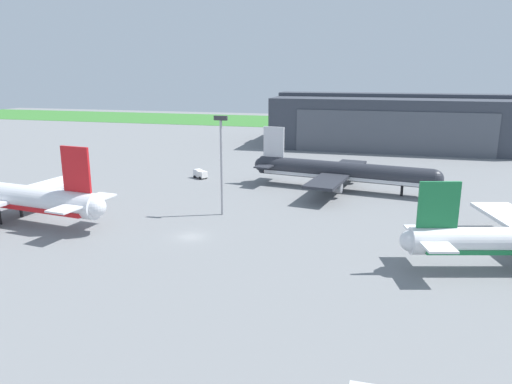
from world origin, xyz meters
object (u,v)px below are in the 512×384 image
(fuel_bowser, at_px, (200,174))
(airliner_far_left, at_px, (342,172))
(maintenance_hangar, at_px, (393,121))
(apron_light_mast, at_px, (221,157))
(airliner_near_right, at_px, (1,196))

(fuel_bowser, bearing_deg, airliner_far_left, -5.06)
(maintenance_hangar, relative_size, apron_light_mast, 4.41)
(maintenance_hangar, xyz_separation_m, fuel_bowser, (-45.19, -67.17, -7.38))
(maintenance_hangar, relative_size, airliner_near_right, 1.79)
(maintenance_hangar, bearing_deg, airliner_near_right, -121.66)
(airliner_near_right, height_order, airliner_far_left, airliner_near_right)
(maintenance_hangar, height_order, airliner_near_right, maintenance_hangar)
(maintenance_hangar, xyz_separation_m, apron_light_mast, (-30.13, -94.71, 2.08))
(airliner_near_right, height_order, fuel_bowser, airliner_near_right)
(airliner_far_left, height_order, apron_light_mast, apron_light_mast)
(apron_light_mast, bearing_deg, airliner_near_right, -160.39)
(apron_light_mast, bearing_deg, airliner_far_left, 51.88)
(fuel_bowser, height_order, apron_light_mast, apron_light_mast)
(airliner_near_right, bearing_deg, fuel_bowser, 62.36)
(airliner_near_right, height_order, apron_light_mast, apron_light_mast)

